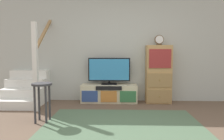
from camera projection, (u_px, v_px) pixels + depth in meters
name	position (u px, v px, depth m)	size (l,w,h in m)	color
back_wall	(122.00, 46.00, 5.21)	(6.40, 0.12, 2.70)	#B2B7B2
area_rug	(123.00, 125.00, 3.47)	(2.60, 1.80, 0.01)	#4C664C
media_console	(109.00, 93.00, 5.05)	(1.33, 0.38, 0.43)	beige
television	(109.00, 70.00, 5.02)	(0.99, 0.22, 0.63)	black
side_cabinet	(158.00, 74.00, 4.98)	(0.58, 0.38, 1.36)	tan
desk_clock	(159.00, 40.00, 4.90)	(0.21, 0.08, 0.24)	#4C3823
staircase	(29.00, 87.00, 5.11)	(1.00, 1.36, 2.20)	white
bar_stool_near	(42.00, 93.00, 3.61)	(0.34, 0.34, 0.68)	#333338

